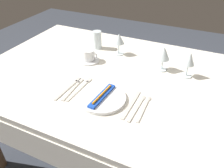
% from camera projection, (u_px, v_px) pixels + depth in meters
% --- Properties ---
extents(ground_plane, '(6.00, 6.00, 0.00)m').
position_uv_depth(ground_plane, '(123.00, 156.00, 1.71)').
color(ground_plane, '#383D47').
extents(dining_table, '(1.80, 1.11, 0.74)m').
position_uv_depth(dining_table, '(126.00, 88.00, 1.33)').
color(dining_table, silver).
rests_on(dining_table, ground).
extents(dinner_plate, '(0.24, 0.24, 0.02)m').
position_uv_depth(dinner_plate, '(102.00, 98.00, 1.11)').
color(dinner_plate, white).
rests_on(dinner_plate, dining_table).
extents(toothbrush_package, '(0.05, 0.21, 0.02)m').
position_uv_depth(toothbrush_package, '(102.00, 96.00, 1.10)').
color(toothbrush_package, blue).
rests_on(toothbrush_package, dinner_plate).
extents(fork_outer, '(0.03, 0.23, 0.00)m').
position_uv_depth(fork_outer, '(81.00, 88.00, 1.19)').
color(fork_outer, beige).
rests_on(fork_outer, dining_table).
extents(fork_inner, '(0.03, 0.21, 0.00)m').
position_uv_depth(fork_inner, '(74.00, 88.00, 1.19)').
color(fork_inner, beige).
rests_on(fork_inner, dining_table).
extents(fork_salad, '(0.03, 0.23, 0.00)m').
position_uv_depth(fork_salad, '(69.00, 87.00, 1.19)').
color(fork_salad, beige).
rests_on(fork_salad, dining_table).
extents(dinner_knife, '(0.02, 0.23, 0.00)m').
position_uv_depth(dinner_knife, '(131.00, 105.00, 1.07)').
color(dinner_knife, beige).
rests_on(dinner_knife, dining_table).
extents(spoon_soup, '(0.03, 0.21, 0.01)m').
position_uv_depth(spoon_soup, '(139.00, 105.00, 1.07)').
color(spoon_soup, beige).
rests_on(spoon_soup, dining_table).
extents(spoon_dessert, '(0.03, 0.21, 0.01)m').
position_uv_depth(spoon_dessert, '(145.00, 105.00, 1.07)').
color(spoon_dessert, beige).
rests_on(spoon_dessert, dining_table).
extents(saucer_left, '(0.14, 0.14, 0.01)m').
position_uv_depth(saucer_left, '(89.00, 60.00, 1.44)').
color(saucer_left, white).
rests_on(saucer_left, dining_table).
extents(coffee_cup_left, '(0.10, 0.08, 0.07)m').
position_uv_depth(coffee_cup_left, '(89.00, 55.00, 1.41)').
color(coffee_cup_left, white).
rests_on(coffee_cup_left, saucer_left).
extents(wine_glass_centre, '(0.07, 0.07, 0.15)m').
position_uv_depth(wine_glass_centre, '(119.00, 40.00, 1.46)').
color(wine_glass_centre, silver).
rests_on(wine_glass_centre, dining_table).
extents(wine_glass_left, '(0.07, 0.07, 0.15)m').
position_uv_depth(wine_glass_left, '(189.00, 60.00, 1.23)').
color(wine_glass_left, silver).
rests_on(wine_glass_left, dining_table).
extents(wine_glass_right, '(0.08, 0.08, 0.15)m').
position_uv_depth(wine_glass_right, '(164.00, 54.00, 1.29)').
color(wine_glass_right, silver).
rests_on(wine_glass_right, dining_table).
extents(drink_tumbler, '(0.06, 0.06, 0.13)m').
position_uv_depth(drink_tumbler, '(97.00, 40.00, 1.56)').
color(drink_tumbler, silver).
rests_on(drink_tumbler, dining_table).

